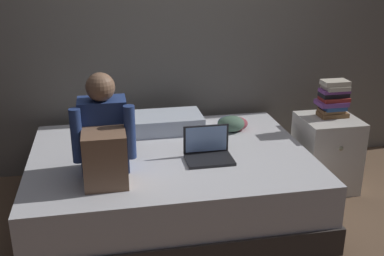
{
  "coord_description": "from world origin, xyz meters",
  "views": [
    {
      "loc": [
        -0.63,
        -2.72,
        1.81
      ],
      "look_at": [
        -0.08,
        0.1,
        0.73
      ],
      "focal_mm": 43.58,
      "sensor_mm": 36.0,
      "label": 1
    }
  ],
  "objects_px": {
    "person_sitting": "(104,138)",
    "book_stack": "(333,99)",
    "laptop": "(208,151)",
    "pillow": "(167,122)",
    "bed": "(171,183)",
    "clothes_pile": "(232,123)",
    "nightstand": "(326,153)"
  },
  "relations": [
    {
      "from": "person_sitting",
      "to": "book_stack",
      "type": "height_order",
      "value": "person_sitting"
    },
    {
      "from": "pillow",
      "to": "person_sitting",
      "type": "bearing_deg",
      "value": -124.13
    },
    {
      "from": "bed",
      "to": "clothes_pile",
      "type": "height_order",
      "value": "clothes_pile"
    },
    {
      "from": "person_sitting",
      "to": "book_stack",
      "type": "bearing_deg",
      "value": 14.81
    },
    {
      "from": "book_stack",
      "to": "clothes_pile",
      "type": "bearing_deg",
      "value": 168.46
    },
    {
      "from": "book_stack",
      "to": "clothes_pile",
      "type": "height_order",
      "value": "book_stack"
    },
    {
      "from": "bed",
      "to": "book_stack",
      "type": "distance_m",
      "value": 1.43
    },
    {
      "from": "laptop",
      "to": "book_stack",
      "type": "bearing_deg",
      "value": 17.78
    },
    {
      "from": "laptop",
      "to": "clothes_pile",
      "type": "relative_size",
      "value": 1.27
    },
    {
      "from": "nightstand",
      "to": "book_stack",
      "type": "bearing_deg",
      "value": 44.14
    },
    {
      "from": "clothes_pile",
      "to": "person_sitting",
      "type": "bearing_deg",
      "value": -148.07
    },
    {
      "from": "person_sitting",
      "to": "nightstand",
      "type": "bearing_deg",
      "value": 14.21
    },
    {
      "from": "nightstand",
      "to": "clothes_pile",
      "type": "height_order",
      "value": "clothes_pile"
    },
    {
      "from": "book_stack",
      "to": "person_sitting",
      "type": "bearing_deg",
      "value": -165.19
    },
    {
      "from": "clothes_pile",
      "to": "laptop",
      "type": "bearing_deg",
      "value": -121.75
    },
    {
      "from": "bed",
      "to": "clothes_pile",
      "type": "relative_size",
      "value": 7.97
    },
    {
      "from": "bed",
      "to": "laptop",
      "type": "distance_m",
      "value": 0.42
    },
    {
      "from": "bed",
      "to": "nightstand",
      "type": "xyz_separation_m",
      "value": [
        1.3,
        0.16,
        0.06
      ]
    },
    {
      "from": "nightstand",
      "to": "pillow",
      "type": "xyz_separation_m",
      "value": [
        -1.26,
        0.29,
        0.25
      ]
    },
    {
      "from": "nightstand",
      "to": "laptop",
      "type": "bearing_deg",
      "value": -163.11
    },
    {
      "from": "pillow",
      "to": "laptop",
      "type": "bearing_deg",
      "value": -71.58
    },
    {
      "from": "bed",
      "to": "book_stack",
      "type": "height_order",
      "value": "book_stack"
    },
    {
      "from": "person_sitting",
      "to": "pillow",
      "type": "relative_size",
      "value": 1.17
    },
    {
      "from": "person_sitting",
      "to": "laptop",
      "type": "distance_m",
      "value": 0.73
    },
    {
      "from": "person_sitting",
      "to": "clothes_pile",
      "type": "distance_m",
      "value": 1.2
    },
    {
      "from": "nightstand",
      "to": "book_stack",
      "type": "height_order",
      "value": "book_stack"
    },
    {
      "from": "pillow",
      "to": "book_stack",
      "type": "bearing_deg",
      "value": -11.33
    },
    {
      "from": "book_stack",
      "to": "clothes_pile",
      "type": "distance_m",
      "value": 0.82
    },
    {
      "from": "nightstand",
      "to": "person_sitting",
      "type": "relative_size",
      "value": 0.91
    },
    {
      "from": "nightstand",
      "to": "clothes_pile",
      "type": "distance_m",
      "value": 0.8
    },
    {
      "from": "laptop",
      "to": "nightstand",
      "type": "bearing_deg",
      "value": 16.89
    },
    {
      "from": "bed",
      "to": "clothes_pile",
      "type": "bearing_deg",
      "value": 32.2
    }
  ]
}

